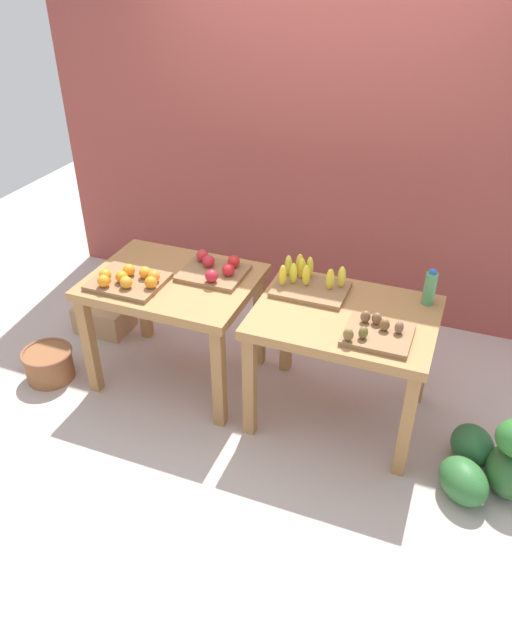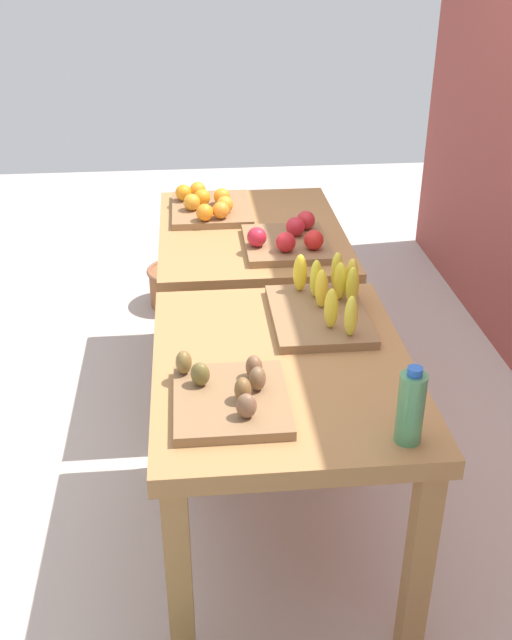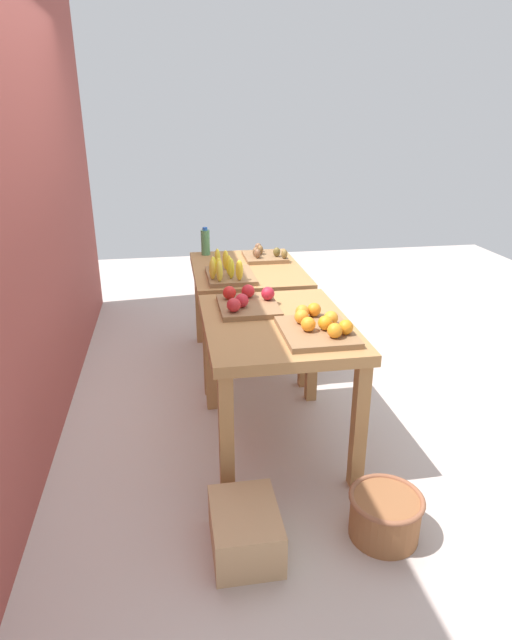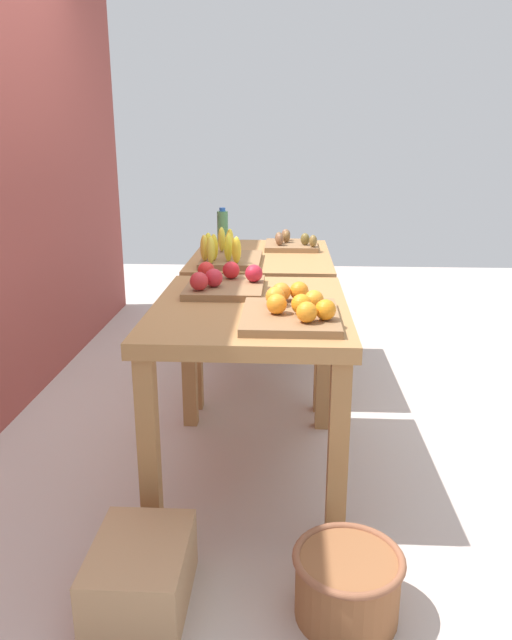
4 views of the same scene
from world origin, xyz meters
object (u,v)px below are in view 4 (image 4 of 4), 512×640
display_table_left (250,331)px  kiwi_bin (291,244)px  apple_bin (224,282)px  banana_crate (227,255)px  orange_bin (293,310)px  cardboard_produce_box (141,574)px  display_table_right (262,273)px  water_bottle (223,226)px  wicker_basket (347,583)px  watermelon_pile (299,310)px

display_table_left → kiwi_bin: size_ratio=2.89×
apple_bin → banana_crate: 0.61m
apple_bin → orange_bin: bearing=-144.9°
display_table_left → cardboard_produce_box: display_table_left is taller
display_table_left → kiwi_bin: bearing=-7.4°
display_table_right → apple_bin: bearing=171.4°
water_bottle → wicker_basket: (-2.37, -0.63, -0.77)m
orange_bin → wicker_basket: orange_bin is taller
orange_bin → banana_crate: (1.05, 0.35, 0.01)m
cardboard_produce_box → water_bottle: bearing=-0.6°
cardboard_produce_box → orange_bin: bearing=-38.2°
water_bottle → watermelon_pile: water_bottle is taller
banana_crate → watermelon_pile: banana_crate is taller
banana_crate → kiwi_bin: (0.49, -0.35, -0.02)m
apple_bin → wicker_basket: (-1.06, -0.48, -0.70)m
apple_bin → water_bottle: 1.32m
display_table_left → water_bottle: water_bottle is taller
water_bottle → cardboard_produce_box: size_ratio=0.56×
wicker_basket → cardboard_produce_box: 0.65m
display_table_left → watermelon_pile: 2.13m
orange_bin → kiwi_bin: (1.54, 0.00, -0.01)m
display_table_left → apple_bin: 0.31m
banana_crate → kiwi_bin: size_ratio=1.22×
display_table_right → watermelon_pile: 1.09m
display_table_left → banana_crate: banana_crate is taller
display_table_left → banana_crate: size_ratio=2.36×
banana_crate → water_bottle: bearing=8.0°
apple_bin → cardboard_produce_box: apple_bin is taller
watermelon_pile → banana_crate: bearing=160.9°
kiwi_bin → wicker_basket: size_ratio=1.04×
display_table_right → kiwi_bin: bearing=-39.4°
display_table_left → kiwi_bin: kiwi_bin is taller
display_table_left → apple_bin: apple_bin is taller
display_table_left → apple_bin: (0.23, 0.13, 0.15)m
kiwi_bin → watermelon_pile: bearing=-5.6°
water_bottle → watermelon_pile: size_ratio=0.33×
water_bottle → watermelon_pile: bearing=-45.1°
apple_bin → cardboard_produce_box: 1.27m
water_bottle → wicker_basket: size_ratio=0.64×
water_bottle → cardboard_produce_box: (-2.35, 0.02, -0.78)m
display_table_right → apple_bin: (-0.89, 0.13, 0.15)m
orange_bin → banana_crate: 1.11m
display_table_left → display_table_right: same height
banana_crate → water_bottle: size_ratio=1.97×
kiwi_bin → cardboard_produce_box: 2.30m
orange_bin → banana_crate: size_ratio=1.04×
orange_bin → kiwi_bin: bearing=0.0°
display_table_right → apple_bin: size_ratio=2.60×
banana_crate → watermelon_pile: size_ratio=0.66×
display_table_right → cardboard_produce_box: 2.03m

